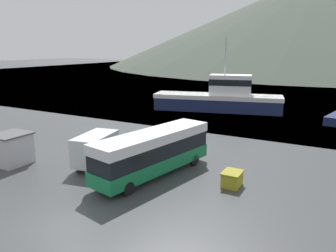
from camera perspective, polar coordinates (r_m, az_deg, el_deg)
The scene contains 8 objects.
ground_plane at distance 18.50m, azimuth -17.76°, elevation -16.26°, with size 400.00×400.00×0.00m, color #383A3D.
water_surface at distance 152.67m, azimuth 24.41°, elevation 8.99°, with size 240.00×240.00×0.00m, color #475B6B.
hill_backdrop at distance 186.80m, azimuth 24.64°, elevation 16.40°, with size 206.92×206.92×44.21m, color #3D473D.
tour_bus at distance 23.39m, azimuth -2.50°, elevation -4.37°, with size 4.39×10.33×3.20m.
delivery_van at distance 26.29m, azimuth -11.83°, elevation -3.71°, with size 3.06×6.01×2.52m.
fishing_boat at distance 48.04m, azimuth 9.05°, elevation 4.92°, with size 18.61×8.40×10.41m.
storage_bin at distance 22.37m, azimuth 11.09°, elevation -9.01°, with size 1.22×1.52×1.00m.
dock_kiosk at distance 28.50m, azimuth -25.56°, elevation -3.59°, with size 2.52×2.70×2.47m.
Camera 1 is at (12.06, -10.76, 9.00)m, focal length 35.00 mm.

